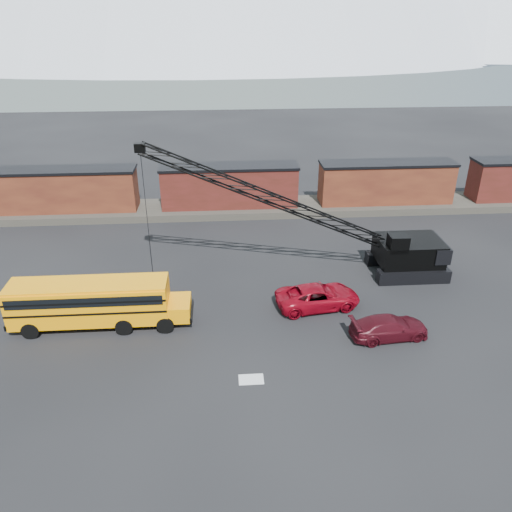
{
  "coord_description": "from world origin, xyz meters",
  "views": [
    {
      "loc": [
        -0.82,
        -25.95,
        18.66
      ],
      "look_at": [
        1.46,
        5.53,
        3.0
      ],
      "focal_mm": 35.0,
      "sensor_mm": 36.0,
      "label": 1
    }
  ],
  "objects_px": {
    "school_bus": "(95,302)",
    "crawler_crane": "(289,206)",
    "maroon_suv": "(389,327)",
    "red_pickup": "(318,296)"
  },
  "relations": [
    {
      "from": "maroon_suv",
      "to": "red_pickup",
      "type": "bearing_deg",
      "value": 38.43
    },
    {
      "from": "school_bus",
      "to": "crawler_crane",
      "type": "distance_m",
      "value": 14.9
    },
    {
      "from": "school_bus",
      "to": "red_pickup",
      "type": "bearing_deg",
      "value": 4.74
    },
    {
      "from": "school_bus",
      "to": "crawler_crane",
      "type": "height_order",
      "value": "crawler_crane"
    },
    {
      "from": "maroon_suv",
      "to": "school_bus",
      "type": "bearing_deg",
      "value": 75.75
    },
    {
      "from": "red_pickup",
      "to": "crawler_crane",
      "type": "relative_size",
      "value": 0.25
    },
    {
      "from": "school_bus",
      "to": "maroon_suv",
      "type": "xyz_separation_m",
      "value": [
        18.57,
        -2.66,
        -1.07
      ]
    },
    {
      "from": "crawler_crane",
      "to": "red_pickup",
      "type": "bearing_deg",
      "value": -70.41
    },
    {
      "from": "crawler_crane",
      "to": "maroon_suv",
      "type": "bearing_deg",
      "value": -56.93
    },
    {
      "from": "school_bus",
      "to": "red_pickup",
      "type": "height_order",
      "value": "school_bus"
    }
  ]
}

